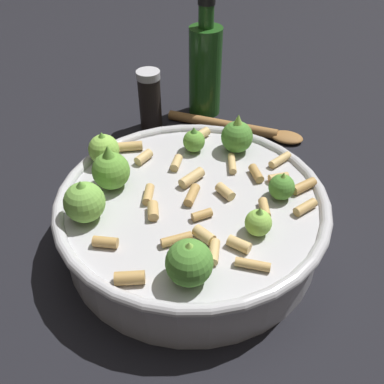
# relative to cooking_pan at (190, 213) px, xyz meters

# --- Properties ---
(ground_plane) EXTENTS (2.40, 2.40, 0.00)m
(ground_plane) POSITION_rel_cooking_pan_xyz_m (0.00, 0.00, -0.04)
(ground_plane) COLOR black
(cooking_pan) EXTENTS (0.31, 0.31, 0.12)m
(cooking_pan) POSITION_rel_cooking_pan_xyz_m (0.00, 0.00, 0.00)
(cooking_pan) COLOR #B7B7BC
(cooking_pan) RESTS_ON ground
(pepper_shaker) EXTENTS (0.04, 0.04, 0.10)m
(pepper_shaker) POSITION_rel_cooking_pan_xyz_m (-0.24, 0.12, 0.01)
(pepper_shaker) COLOR black
(pepper_shaker) RESTS_ON ground
(olive_oil_bottle) EXTENTS (0.06, 0.06, 0.20)m
(olive_oil_bottle) POSITION_rel_cooking_pan_xyz_m (-0.23, 0.22, 0.04)
(olive_oil_bottle) COLOR #1E4C19
(olive_oil_bottle) RESTS_ON ground
(wooden_spoon) EXTENTS (0.21, 0.14, 0.02)m
(wooden_spoon) POSITION_rel_cooking_pan_xyz_m (-0.13, 0.22, -0.03)
(wooden_spoon) COLOR olive
(wooden_spoon) RESTS_ON ground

